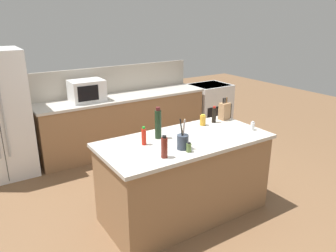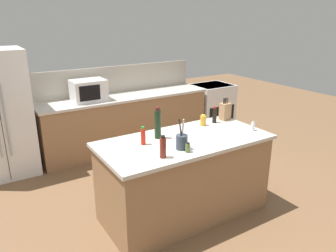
% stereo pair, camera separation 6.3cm
% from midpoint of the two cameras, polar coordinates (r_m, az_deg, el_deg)
% --- Properties ---
extents(ground_plane, '(14.00, 14.00, 0.00)m').
position_cam_midpoint_polar(ground_plane, '(4.05, 2.32, -14.75)').
color(ground_plane, brown).
extents(back_counter_run, '(2.94, 0.66, 0.94)m').
position_cam_midpoint_polar(back_counter_run, '(5.72, -7.89, 0.66)').
color(back_counter_run, '#936B47').
rests_on(back_counter_run, ground_plane).
extents(wall_backsplash, '(2.90, 0.03, 0.46)m').
position_cam_midpoint_polar(wall_backsplash, '(5.82, -9.55, 8.02)').
color(wall_backsplash, '#B2A899').
rests_on(wall_backsplash, back_counter_run).
extents(kitchen_island, '(1.92, 0.92, 0.94)m').
position_cam_midpoint_polar(kitchen_island, '(3.81, 2.42, -8.84)').
color(kitchen_island, '#936B47').
rests_on(kitchen_island, ground_plane).
extents(range_oven, '(0.76, 0.65, 0.92)m').
position_cam_midpoint_polar(range_oven, '(6.70, 6.91, 3.38)').
color(range_oven, white).
rests_on(range_oven, ground_plane).
extents(microwave, '(0.52, 0.39, 0.33)m').
position_cam_midpoint_polar(microwave, '(5.33, -14.27, 5.99)').
color(microwave, white).
rests_on(microwave, back_counter_run).
extents(knife_block, '(0.14, 0.11, 0.29)m').
position_cam_midpoint_polar(knife_block, '(4.31, 9.39, 2.60)').
color(knife_block, '#A87C54').
rests_on(knife_block, kitchen_island).
extents(utensil_crock, '(0.12, 0.12, 0.32)m').
position_cam_midpoint_polar(utensil_crock, '(3.33, 2.04, -2.68)').
color(utensil_crock, '#333D4C').
rests_on(utensil_crock, kitchen_island).
extents(salt_shaker, '(0.05, 0.05, 0.11)m').
position_cam_midpoint_polar(salt_shaker, '(3.99, 14.08, -0.00)').
color(salt_shaker, silver).
rests_on(salt_shaker, kitchen_island).
extents(honey_jar, '(0.07, 0.07, 0.14)m').
position_cam_midpoint_polar(honey_jar, '(4.06, 5.64, 1.01)').
color(honey_jar, gold).
rests_on(honey_jar, kitchen_island).
extents(vinegar_bottle, '(0.06, 0.06, 0.22)m').
position_cam_midpoint_polar(vinegar_bottle, '(3.12, -1.22, -3.73)').
color(vinegar_bottle, maroon).
rests_on(vinegar_bottle, kitchen_island).
extents(hot_sauce_bottle, '(0.05, 0.05, 0.20)m').
position_cam_midpoint_polar(hot_sauce_bottle, '(3.44, -4.75, -1.80)').
color(hot_sauce_bottle, red).
rests_on(hot_sauce_bottle, kitchen_island).
extents(soy_sauce_bottle, '(0.05, 0.05, 0.21)m').
position_cam_midpoint_polar(soy_sauce_bottle, '(4.17, 7.60, 1.94)').
color(soy_sauce_bottle, black).
rests_on(soy_sauce_bottle, kitchen_island).
extents(wine_bottle, '(0.07, 0.07, 0.36)m').
position_cam_midpoint_polar(wine_bottle, '(3.58, -2.23, 0.39)').
color(wine_bottle, black).
rests_on(wine_bottle, kitchen_island).
extents(spice_jar_oregano, '(0.05, 0.05, 0.10)m').
position_cam_midpoint_polar(spice_jar_oregano, '(3.27, 3.11, -3.76)').
color(spice_jar_oregano, '#567038').
rests_on(spice_jar_oregano, kitchen_island).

